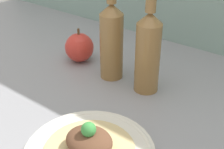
# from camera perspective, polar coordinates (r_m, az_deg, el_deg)

# --- Properties ---
(ground_plane) EXTENTS (1.80, 1.10, 0.04)m
(ground_plane) POSITION_cam_1_polar(r_m,az_deg,el_deg) (0.68, -5.69, -11.00)
(ground_plane) COLOR gray
(plated_food) EXTENTS (0.17, 0.17, 0.06)m
(plated_food) POSITION_cam_1_polar(r_m,az_deg,el_deg) (0.59, -4.19, -12.34)
(plated_food) COLOR #D6BC7F
(plated_food) RESTS_ON plate
(cider_bottle_left) EXTENTS (0.06, 0.06, 0.28)m
(cider_bottle_left) POSITION_cam_1_polar(r_m,az_deg,el_deg) (0.80, -0.09, 6.63)
(cider_bottle_left) COLOR olive
(cider_bottle_left) RESTS_ON ground_plane
(cider_bottle_right) EXTENTS (0.06, 0.06, 0.28)m
(cider_bottle_right) POSITION_cam_1_polar(r_m,az_deg,el_deg) (0.74, 6.61, 4.57)
(cider_bottle_right) COLOR olive
(cider_bottle_right) RESTS_ON ground_plane
(apple) EXTENTS (0.08, 0.08, 0.10)m
(apple) POSITION_cam_1_polar(r_m,az_deg,el_deg) (0.92, -5.99, 4.94)
(apple) COLOR red
(apple) RESTS_ON ground_plane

